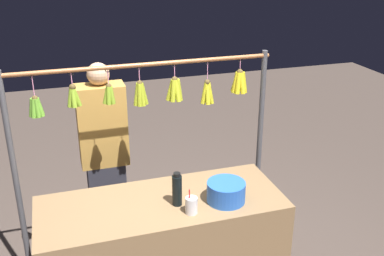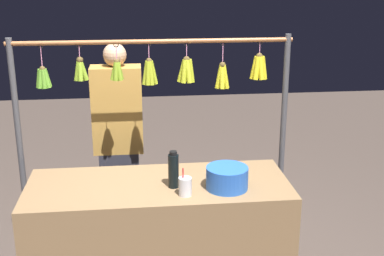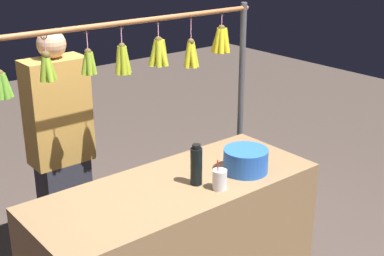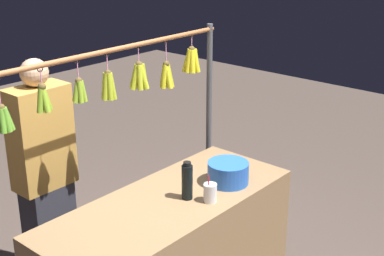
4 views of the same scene
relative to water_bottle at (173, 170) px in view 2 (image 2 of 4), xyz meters
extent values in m
cube|color=olive|center=(0.10, -0.07, -0.56)|extent=(1.75, 0.70, 0.89)
cylinder|color=#4C4C51|center=(-0.89, -0.55, -0.10)|extent=(0.04, 0.04, 1.81)
cylinder|color=#4C4C51|center=(1.08, -0.55, -0.10)|extent=(0.04, 0.04, 1.81)
cylinder|color=#9E6038|center=(0.10, -0.55, 0.76)|extent=(2.03, 0.03, 0.03)
torus|color=black|center=(-0.68, -0.55, 0.74)|extent=(0.04, 0.01, 0.04)
cylinder|color=pink|center=(-0.68, -0.55, 0.69)|extent=(0.01, 0.01, 0.10)
sphere|color=brown|center=(-0.68, -0.55, 0.64)|extent=(0.05, 0.05, 0.05)
cylinder|color=yellow|center=(-0.64, -0.55, 0.56)|extent=(0.07, 0.04, 0.17)
cylinder|color=yellow|center=(-0.66, -0.52, 0.56)|extent=(0.06, 0.06, 0.18)
cylinder|color=yellow|center=(-0.69, -0.52, 0.56)|extent=(0.05, 0.07, 0.17)
cylinder|color=yellow|center=(-0.71, -0.53, 0.56)|extent=(0.06, 0.05, 0.17)
cylinder|color=yellow|center=(-0.71, -0.56, 0.56)|extent=(0.07, 0.05, 0.18)
cylinder|color=yellow|center=(-0.69, -0.58, 0.56)|extent=(0.05, 0.06, 0.17)
cylinder|color=yellow|center=(-0.65, -0.57, 0.56)|extent=(0.07, 0.07, 0.18)
torus|color=black|center=(-0.41, -0.55, 0.74)|extent=(0.04, 0.01, 0.04)
cylinder|color=pink|center=(-0.41, -0.55, 0.66)|extent=(0.01, 0.01, 0.16)
sphere|color=brown|center=(-0.41, -0.55, 0.58)|extent=(0.05, 0.05, 0.05)
cylinder|color=gold|center=(-0.38, -0.55, 0.50)|extent=(0.07, 0.04, 0.18)
cylinder|color=gold|center=(-0.40, -0.53, 0.50)|extent=(0.04, 0.08, 0.18)
cylinder|color=gold|center=(-0.43, -0.54, 0.50)|extent=(0.06, 0.05, 0.18)
cylinder|color=gold|center=(-0.42, -0.56, 0.50)|extent=(0.05, 0.05, 0.18)
cylinder|color=gold|center=(-0.40, -0.57, 0.50)|extent=(0.04, 0.06, 0.18)
torus|color=black|center=(-0.14, -0.55, 0.74)|extent=(0.04, 0.01, 0.04)
cylinder|color=pink|center=(-0.14, -0.55, 0.68)|extent=(0.01, 0.01, 0.11)
sphere|color=brown|center=(-0.14, -0.55, 0.63)|extent=(0.05, 0.05, 0.05)
cylinder|color=#AFB825|center=(-0.11, -0.55, 0.54)|extent=(0.08, 0.04, 0.17)
cylinder|color=#AFB825|center=(-0.13, -0.52, 0.54)|extent=(0.05, 0.06, 0.17)
cylinder|color=#AFB825|center=(-0.15, -0.52, 0.54)|extent=(0.05, 0.08, 0.17)
cylinder|color=#AFB825|center=(-0.17, -0.54, 0.54)|extent=(0.06, 0.05, 0.17)
cylinder|color=#AFB825|center=(-0.17, -0.56, 0.54)|extent=(0.06, 0.05, 0.17)
cylinder|color=#AFB825|center=(-0.15, -0.58, 0.54)|extent=(0.04, 0.06, 0.17)
cylinder|color=#AFB825|center=(-0.13, -0.58, 0.54)|extent=(0.06, 0.07, 0.17)
torus|color=black|center=(0.13, -0.55, 0.74)|extent=(0.04, 0.01, 0.04)
cylinder|color=pink|center=(0.13, -0.55, 0.68)|extent=(0.01, 0.01, 0.12)
sphere|color=brown|center=(0.13, -0.55, 0.62)|extent=(0.04, 0.04, 0.04)
cylinder|color=#A5B426|center=(0.15, -0.55, 0.54)|extent=(0.06, 0.04, 0.17)
cylinder|color=#A5B426|center=(0.13, -0.53, 0.54)|extent=(0.04, 0.05, 0.17)
cylinder|color=#A5B426|center=(0.11, -0.53, 0.54)|extent=(0.04, 0.05, 0.18)
cylinder|color=#A5B426|center=(0.10, -0.55, 0.54)|extent=(0.07, 0.04, 0.17)
cylinder|color=#A5B426|center=(0.11, -0.57, 0.54)|extent=(0.05, 0.06, 0.18)
cylinder|color=#A5B426|center=(0.14, -0.57, 0.54)|extent=(0.04, 0.05, 0.18)
torus|color=black|center=(0.35, -0.55, 0.74)|extent=(0.04, 0.01, 0.04)
cylinder|color=pink|center=(0.35, -0.55, 0.68)|extent=(0.01, 0.01, 0.12)
sphere|color=brown|center=(0.35, -0.55, 0.62)|extent=(0.04, 0.04, 0.04)
cylinder|color=#85AA29|center=(0.37, -0.55, 0.55)|extent=(0.06, 0.03, 0.14)
cylinder|color=#85AA29|center=(0.36, -0.53, 0.55)|extent=(0.04, 0.05, 0.14)
cylinder|color=#85AA29|center=(0.34, -0.54, 0.55)|extent=(0.05, 0.05, 0.14)
cylinder|color=#85AA29|center=(0.34, -0.56, 0.55)|extent=(0.06, 0.05, 0.14)
cylinder|color=#85AA29|center=(0.36, -0.57, 0.55)|extent=(0.04, 0.07, 0.14)
torus|color=black|center=(0.61, -0.55, 0.74)|extent=(0.04, 0.01, 0.04)
cylinder|color=pink|center=(0.61, -0.55, 0.69)|extent=(0.01, 0.01, 0.10)
sphere|color=brown|center=(0.61, -0.55, 0.64)|extent=(0.05, 0.05, 0.05)
cylinder|color=#84A929|center=(0.63, -0.55, 0.56)|extent=(0.06, 0.04, 0.15)
cylinder|color=#84A929|center=(0.61, -0.53, 0.56)|extent=(0.04, 0.07, 0.15)
cylinder|color=#84A929|center=(0.59, -0.55, 0.56)|extent=(0.07, 0.04, 0.15)
cylinder|color=#84A929|center=(0.61, -0.57, 0.56)|extent=(0.04, 0.06, 0.15)
torus|color=black|center=(0.87, -0.55, 0.74)|extent=(0.04, 0.01, 0.04)
cylinder|color=pink|center=(0.87, -0.55, 0.66)|extent=(0.01, 0.01, 0.16)
sphere|color=brown|center=(0.87, -0.55, 0.58)|extent=(0.04, 0.04, 0.04)
cylinder|color=#609E2D|center=(0.90, -0.55, 0.51)|extent=(0.05, 0.03, 0.14)
cylinder|color=#609E2D|center=(0.89, -0.52, 0.51)|extent=(0.05, 0.06, 0.14)
cylinder|color=#609E2D|center=(0.86, -0.52, 0.51)|extent=(0.04, 0.05, 0.14)
cylinder|color=#609E2D|center=(0.85, -0.53, 0.51)|extent=(0.06, 0.05, 0.14)
cylinder|color=#609E2D|center=(0.85, -0.56, 0.51)|extent=(0.06, 0.05, 0.14)
cylinder|color=#609E2D|center=(0.87, -0.58, 0.51)|extent=(0.04, 0.06, 0.14)
cylinder|color=#609E2D|center=(0.89, -0.57, 0.51)|extent=(0.05, 0.05, 0.14)
cylinder|color=black|center=(0.00, 0.00, -0.01)|extent=(0.07, 0.07, 0.22)
cylinder|color=black|center=(0.00, 0.00, 0.12)|extent=(0.05, 0.05, 0.02)
cylinder|color=blue|center=(-0.34, 0.06, -0.05)|extent=(0.27, 0.27, 0.15)
cylinder|color=silver|center=(-0.06, 0.13, -0.06)|extent=(0.08, 0.08, 0.12)
cylinder|color=red|center=(-0.05, 0.13, -0.03)|extent=(0.01, 0.02, 0.18)
cube|color=#2D2D38|center=(0.38, -0.97, -0.60)|extent=(0.32, 0.22, 0.81)
cube|color=#BF8C3F|center=(0.38, -0.97, 0.16)|extent=(0.40, 0.22, 0.71)
sphere|color=tan|center=(0.38, -0.97, 0.60)|extent=(0.19, 0.19, 0.19)
camera|label=1|loc=(0.73, 2.67, 1.60)|focal=42.77mm
camera|label=2|loc=(0.22, 3.07, 1.26)|focal=47.71mm
camera|label=3|loc=(1.80, 2.17, 1.28)|focal=50.11mm
camera|label=4|loc=(2.29, 2.02, 1.49)|focal=51.20mm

